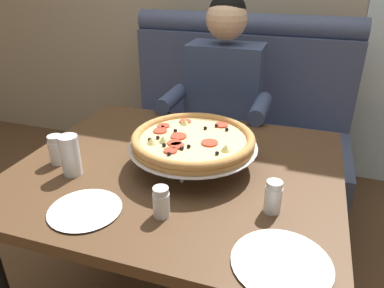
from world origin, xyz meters
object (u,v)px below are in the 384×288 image
dining_table (178,185)px  drinking_glass (71,158)px  diner_main (220,106)px  shaker_pepper_flakes (161,204)px  pizza (193,140)px  shaker_parmesan (273,199)px  plate_near_right (85,208)px  shaker_oregano (57,151)px  plate_near_left (282,261)px  booth_bench (231,139)px

dining_table → drinking_glass: (-0.33, -0.16, 0.15)m
diner_main → shaker_pepper_flakes: (0.08, -0.99, 0.06)m
pizza → drinking_glass: 0.43m
diner_main → pizza: (0.07, -0.68, 0.12)m
shaker_parmesan → plate_near_right: bearing=-161.9°
shaker_oregano → plate_near_left: (0.85, -0.26, -0.04)m
diner_main → plate_near_left: (0.43, -1.08, 0.03)m
plate_near_left → drinking_glass: 0.78m
shaker_oregano → plate_near_right: shaker_oregano is taller
plate_near_left → drinking_glass: size_ratio=1.73×
plate_near_right → drinking_glass: bearing=132.7°
shaker_parmesan → dining_table: bearing=155.4°
booth_bench → pizza: bearing=-86.9°
diner_main → pizza: diner_main is taller
booth_bench → shaker_oregano: (-0.43, -1.08, 0.38)m
dining_table → shaker_parmesan: size_ratio=11.18×
plate_near_right → diner_main: bearing=81.7°
booth_bench → diner_main: (-0.02, -0.27, 0.31)m
diner_main → plate_near_right: diner_main is taller
booth_bench → pizza: booth_bench is taller
shaker_oregano → plate_near_right: size_ratio=0.50×
dining_table → shaker_parmesan: (0.36, -0.17, 0.13)m
diner_main → drinking_glass: size_ratio=8.73×
diner_main → plate_near_right: bearing=-98.3°
pizza → drinking_glass: bearing=-153.9°
shaker_pepper_flakes → plate_near_right: 0.24m
shaker_oregano → plate_near_right: bearing=-41.2°
dining_table → shaker_pepper_flakes: (0.06, -0.29, 0.12)m
diner_main → shaker_parmesan: diner_main is taller
shaker_oregano → plate_near_left: size_ratio=0.44×
shaker_pepper_flakes → drinking_glass: drinking_glass is taller
booth_bench → shaker_parmesan: 1.25m
dining_table → diner_main: size_ratio=0.91×
shaker_pepper_flakes → plate_near_right: shaker_pepper_flakes is taller
pizza → dining_table: bearing=-154.4°
diner_main → drinking_glass: 0.93m
shaker_oregano → shaker_parmesan: bearing=-3.8°
booth_bench → drinking_glass: (-0.33, -1.13, 0.39)m
diner_main → plate_near_left: size_ratio=5.06×
diner_main → drinking_glass: (-0.31, -0.87, 0.08)m
dining_table → plate_near_left: bearing=-42.4°
drinking_glass → plate_near_left: bearing=-15.9°
booth_bench → shaker_pepper_flakes: bearing=-87.4°
pizza → shaker_parmesan: pizza is taller
pizza → plate_near_left: size_ratio=1.84×
shaker_oregano → shaker_pepper_flakes: 0.52m
booth_bench → dining_table: (0.00, -0.97, 0.24)m
shaker_oregano → plate_near_right: (0.26, -0.23, -0.04)m
shaker_parmesan → plate_near_right: size_ratio=0.47×
diner_main → shaker_oregano: (-0.41, -0.82, 0.06)m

